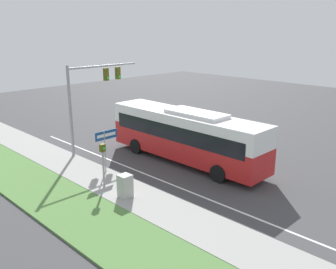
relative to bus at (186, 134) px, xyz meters
The scene contains 9 objects.
ground_plane 3.40m from the bus, 86.24° to the right, with size 80.00×80.00×0.00m, color #424244.
sidewalk 6.89m from the bus, 155.64° to the right, with size 2.80×80.00×0.12m.
grass_verge 9.81m from the bus, 163.53° to the right, with size 3.60×80.00×0.10m.
lane_divider_near 4.82m from the bus, 141.44° to the right, with size 0.14×30.00×0.01m.
bus is the anchor object (origin of this frame).
signal_gantry 7.47m from the bus, 116.23° to the left, with size 5.95×0.41×6.46m.
pedestrian_signal 6.50m from the bus, behind, with size 0.28×0.34×2.64m.
street_sign 5.44m from the bus, 156.62° to the left, with size 1.63×0.08×2.82m.
utility_cabinet 6.83m from the bus, 166.38° to the right, with size 0.65×0.64×1.26m.
Camera 1 is at (-18.13, -13.42, 8.90)m, focal length 40.00 mm.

